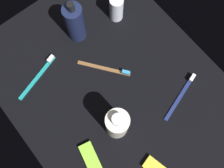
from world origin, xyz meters
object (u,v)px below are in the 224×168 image
at_px(lotion_bottle, 75,23).
at_px(toothbrush_brown, 107,69).
at_px(bodywash_bottle, 117,124).
at_px(toothbrush_teal, 39,75).
at_px(deodorant_stick, 116,9).
at_px(toothbrush_navy, 182,94).
at_px(snack_bar_lime, 91,160).

bearing_deg(lotion_bottle, toothbrush_brown, -0.73).
distance_m(bodywash_bottle, toothbrush_teal, 0.32).
bearing_deg(bodywash_bottle, deodorant_stick, 141.12).
bearing_deg(lotion_bottle, toothbrush_navy, 18.86).
xyz_separation_m(bodywash_bottle, toothbrush_teal, (-0.29, -0.09, -0.07)).
xyz_separation_m(deodorant_stick, toothbrush_navy, (0.35, -0.02, -0.04)).
height_order(deodorant_stick, toothbrush_teal, deodorant_stick).
distance_m(lotion_bottle, toothbrush_brown, 0.18).
bearing_deg(snack_bar_lime, deodorant_stick, 144.98).
height_order(bodywash_bottle, snack_bar_lime, bodywash_bottle).
bearing_deg(toothbrush_brown, toothbrush_teal, -123.73).
bearing_deg(bodywash_bottle, toothbrush_brown, 150.19).
distance_m(lotion_bottle, snack_bar_lime, 0.43).
bearing_deg(deodorant_stick, bodywash_bottle, -38.88).
distance_m(bodywash_bottle, snack_bar_lime, 0.14).
bearing_deg(toothbrush_teal, bodywash_bottle, 16.86).
distance_m(lotion_bottle, bodywash_bottle, 0.35).
height_order(lotion_bottle, toothbrush_navy, lotion_bottle).
distance_m(deodorant_stick, toothbrush_teal, 0.34).
bearing_deg(bodywash_bottle, snack_bar_lime, -76.99).
bearing_deg(toothbrush_teal, snack_bar_lime, -5.52).
height_order(bodywash_bottle, toothbrush_brown, bodywash_bottle).
xyz_separation_m(deodorant_stick, snack_bar_lime, (0.33, -0.37, -0.04)).
distance_m(lotion_bottle, toothbrush_navy, 0.41).
relative_size(deodorant_stick, toothbrush_teal, 0.56).
distance_m(lotion_bottle, deodorant_stick, 0.15).
xyz_separation_m(toothbrush_teal, toothbrush_navy, (0.34, 0.32, 0.00)).
relative_size(bodywash_bottle, toothbrush_navy, 0.96).
distance_m(toothbrush_teal, toothbrush_brown, 0.22).
relative_size(toothbrush_brown, snack_bar_lime, 1.45).
bearing_deg(toothbrush_brown, lotion_bottle, 179.27).
height_order(toothbrush_brown, toothbrush_navy, same).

